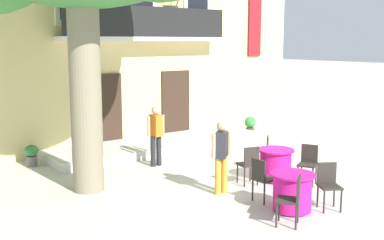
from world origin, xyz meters
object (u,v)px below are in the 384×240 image
object	(u,v)px
cafe_chair_near_tree_2	(292,197)
cafe_chair_middle_1	(272,152)
cafe_chair_middle_0	(308,162)
pedestrian_mid_plaza	(156,132)
cafe_table_middle	(275,164)
pedestrian_near_entrance	(221,153)
cafe_chair_near_tree_1	(262,177)
cafe_chair_near_tree_0	(328,183)
cafe_table_near_tree	(292,192)
cafe_chair_middle_2	(249,163)
ground_planter_left	(32,154)
ground_planter_right	(250,124)

from	to	relation	value
cafe_chair_near_tree_2	cafe_chair_middle_1	bearing A→B (deg)	49.66
cafe_chair_middle_0	pedestrian_mid_plaza	xyz separation A→B (m)	(-1.92, 3.50, 0.37)
cafe_table_middle	pedestrian_near_entrance	bearing A→B (deg)	179.36
cafe_chair_near_tree_2	cafe_table_middle	size ratio (longest dim) A/B	1.05
cafe_chair_near_tree_1	cafe_table_middle	xyz separation A→B (m)	(1.36, 0.91, -0.14)
cafe_chair_near_tree_0	cafe_table_middle	bearing A→B (deg)	72.95
cafe_table_near_tree	cafe_chair_middle_1	xyz separation A→B (m)	(1.76, 2.25, 0.14)
cafe_chair_middle_1	pedestrian_mid_plaza	xyz separation A→B (m)	(-1.99, 2.27, 0.37)
cafe_chair_middle_2	cafe_chair_middle_0	bearing A→B (deg)	-33.08
pedestrian_mid_plaza	ground_planter_left	bearing A→B (deg)	143.73
cafe_chair_near_tree_1	cafe_chair_middle_2	world-z (taller)	same
cafe_chair_middle_2	pedestrian_near_entrance	world-z (taller)	pedestrian_near_entrance
cafe_chair_middle_0	cafe_chair_middle_2	size ratio (longest dim) A/B	1.00
cafe_chair_near_tree_0	cafe_chair_near_tree_1	xyz separation A→B (m)	(-0.75, 1.07, 0.00)
cafe_chair_near_tree_0	pedestrian_near_entrance	bearing A→B (deg)	117.90
cafe_chair_near_tree_1	ground_planter_left	bearing A→B (deg)	116.14
cafe_chair_middle_1	ground_planter_right	distance (m)	4.97
cafe_chair_middle_0	ground_planter_left	size ratio (longest dim) A/B	1.60
cafe_chair_middle_0	cafe_chair_middle_1	world-z (taller)	same
cafe_table_middle	ground_planter_left	xyz separation A→B (m)	(-4.16, 4.81, -0.07)
cafe_chair_near_tree_1	cafe_chair_middle_2	size ratio (longest dim) A/B	1.00
cafe_chair_near_tree_1	cafe_chair_middle_0	xyz separation A→B (m)	(1.76, 0.27, 0.00)
cafe_chair_middle_2	pedestrian_near_entrance	bearing A→B (deg)	-174.25
cafe_chair_near_tree_2	cafe_chair_middle_2	bearing A→B (deg)	63.89
ground_planter_left	pedestrian_mid_plaza	xyz separation A→B (m)	(2.65, -1.94, 0.58)
cafe_chair_middle_0	ground_planter_right	size ratio (longest dim) A/B	1.40
ground_planter_right	pedestrian_near_entrance	bearing A→B (deg)	-138.86
pedestrian_near_entrance	pedestrian_mid_plaza	distance (m)	2.85
ground_planter_right	pedestrian_near_entrance	world-z (taller)	pedestrian_near_entrance
cafe_table_near_tree	pedestrian_mid_plaza	world-z (taller)	pedestrian_mid_plaza
cafe_table_middle	ground_planter_right	world-z (taller)	cafe_table_middle
cafe_chair_middle_2	pedestrian_mid_plaza	distance (m)	2.88
cafe_table_near_tree	pedestrian_near_entrance	distance (m)	1.79
cafe_chair_near_tree_1	cafe_chair_middle_1	world-z (taller)	same
cafe_chair_middle_1	ground_planter_left	bearing A→B (deg)	137.70
cafe_table_near_tree	pedestrian_near_entrance	world-z (taller)	pedestrian_near_entrance
cafe_chair_near_tree_1	cafe_chair_near_tree_0	bearing A→B (deg)	-54.84
ground_planter_right	cafe_chair_near_tree_0	bearing A→B (deg)	-122.26
cafe_table_middle	pedestrian_near_entrance	world-z (taller)	pedestrian_near_entrance
cafe_chair_near_tree_1	cafe_chair_middle_0	distance (m)	1.78
cafe_chair_middle_1	cafe_chair_middle_0	bearing A→B (deg)	-93.31
cafe_chair_near_tree_1	pedestrian_mid_plaza	xyz separation A→B (m)	(-0.15, 3.77, 0.37)
cafe_chair_near_tree_0	cafe_chair_middle_0	xyz separation A→B (m)	(1.01, 1.34, 0.00)
cafe_table_near_tree	cafe_chair_near_tree_1	distance (m)	0.77
cafe_table_near_tree	pedestrian_near_entrance	bearing A→B (deg)	102.51
cafe_chair_near_tree_0	cafe_chair_near_tree_1	distance (m)	1.31
cafe_chair_middle_1	ground_planter_left	size ratio (longest dim) A/B	1.60
cafe_chair_middle_1	ground_planter_right	xyz separation A→B (m)	(3.03, 3.94, -0.17)
cafe_chair_near_tree_1	cafe_chair_near_tree_2	xyz separation A→B (m)	(-0.50, -1.25, 0.00)
cafe_table_middle	cafe_table_near_tree	bearing A→B (deg)	-127.85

